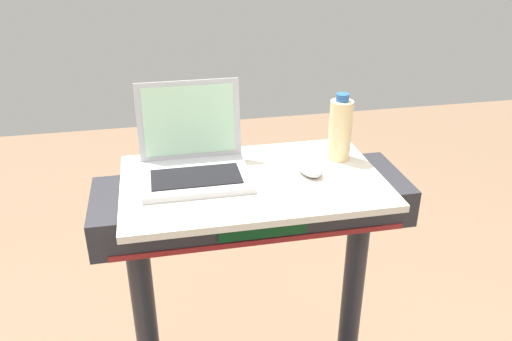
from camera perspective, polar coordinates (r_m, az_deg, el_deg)
The scene contains 4 objects.
desk_board at distance 1.47m, azimuth -0.39°, elevation -1.25°, with size 0.73×0.46×0.02m, color beige.
laptop at distance 1.48m, azimuth -6.88°, elevation 1.41°, with size 0.30×0.26×0.25m.
computer_mouse at distance 1.49m, azimuth 5.94°, elevation 0.20°, with size 0.06×0.10×0.03m, color #B2B2B7.
water_bottle at distance 1.57m, azimuth 9.23°, elevation 4.51°, with size 0.07×0.07×0.20m.
Camera 1 is at (-0.25, -0.58, 1.75)m, focal length 36.41 mm.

